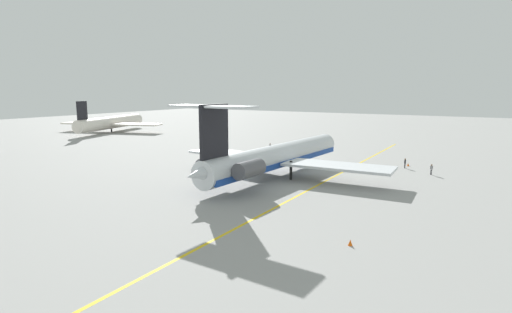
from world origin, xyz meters
TOP-DOWN VIEW (x-y plane):
  - ground at (0.00, 0.00)m, footprint 344.08×344.08m
  - main_jetliner at (0.38, 7.81)m, footprint 40.05×35.54m
  - airliner_mid_left at (33.68, 85.01)m, footprint 33.51×33.55m
  - ground_crew_near_nose at (18.28, -8.19)m, footprint 0.41×0.27m
  - ground_crew_near_tail at (22.90, 20.98)m, footprint 0.29×0.41m
  - ground_crew_portside at (16.57, 28.61)m, footprint 0.32×0.33m
  - ground_crew_starboard at (14.73, -12.88)m, footprint 0.27×0.41m
  - safety_cone_nose at (20.67, -8.30)m, footprint 0.40×0.40m
  - safety_cone_wingtip at (-20.56, -11.07)m, footprint 0.40×0.40m
  - taxiway_centreline at (1.50, -0.08)m, footprint 95.43×0.72m

SIDE VIEW (x-z plane):
  - ground at x=0.00m, z-range 0.00..0.00m
  - taxiway_centreline at x=1.50m, z-range 0.00..0.01m
  - safety_cone_nose at x=20.67m, z-range 0.00..0.55m
  - safety_cone_wingtip at x=-20.56m, z-range 0.00..0.55m
  - ground_crew_portside at x=16.57m, z-range 0.22..1.90m
  - ground_crew_starboard at x=14.73m, z-range 0.23..1.94m
  - ground_crew_near_nose at x=18.28m, z-range 0.23..1.95m
  - ground_crew_near_tail at x=22.90m, z-range 0.24..2.04m
  - airliner_mid_left at x=33.68m, z-range -2.09..8.10m
  - main_jetliner at x=0.38m, z-range -2.65..9.01m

